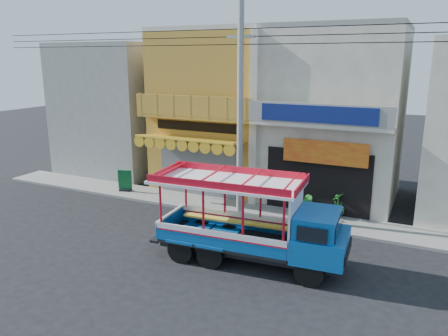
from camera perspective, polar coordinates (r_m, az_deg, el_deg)
name	(u,v)px	position (r m, az deg, el deg)	size (l,w,h in m)	color
ground	(228,249)	(16.23, 0.54, -10.50)	(90.00, 90.00, 0.00)	black
sidewalk	(266,213)	(19.63, 5.51, -5.89)	(30.00, 2.00, 0.12)	slate
shophouse_left	(224,109)	(23.80, -0.06, 7.75)	(6.00, 7.50, 8.24)	#B48C28
shophouse_right	(335,115)	(21.91, 14.35, 6.75)	(6.00, 6.75, 8.24)	#B6A995
party_pilaster	(254,121)	(19.79, 3.91, 6.09)	(0.35, 0.30, 8.00)	#B6A995
filler_building_left	(121,108)	(27.60, -13.36, 7.61)	(6.00, 6.00, 7.60)	gray
utility_pole	(244,102)	(18.19, 2.57, 8.67)	(28.00, 0.26, 9.00)	gray
songthaew_truck	(263,224)	(14.56, 5.13, -7.25)	(6.66, 2.56, 3.05)	black
green_sign	(125,182)	(22.99, -12.80, -1.82)	(0.71, 0.48, 1.09)	black
potted_plant_b	(306,207)	(18.88, 10.70, -5.05)	(0.57, 0.46, 1.03)	#1D6620
potted_plant_c	(338,205)	(19.34, 14.64, -4.71)	(0.61, 0.61, 1.10)	#1D6620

